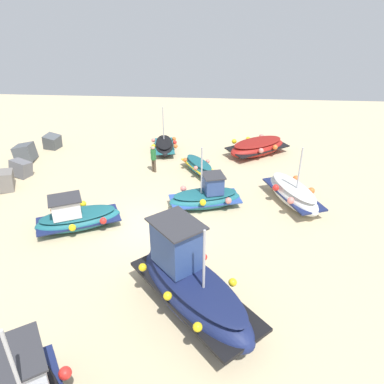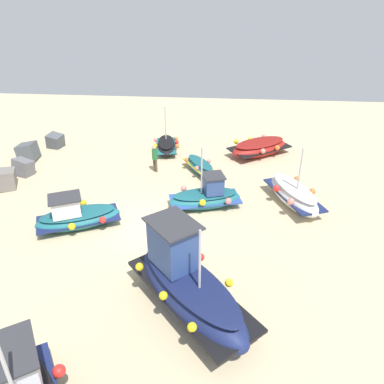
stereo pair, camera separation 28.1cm
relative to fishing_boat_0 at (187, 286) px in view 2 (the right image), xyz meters
name	(u,v)px [view 2 (the right image)]	position (x,y,z in m)	size (l,w,h in m)	color
ground_plane	(147,225)	(4.93, 2.45, -0.99)	(49.52, 49.52, 0.00)	#C6B289
fishing_boat_0	(187,286)	(0.00, 0.00, 0.00)	(5.29, 4.95, 3.56)	navy
fishing_boat_1	(260,147)	(14.21, -3.31, -0.46)	(4.04, 4.56, 1.07)	maroon
fishing_boat_2	(293,194)	(7.60, -4.57, -0.42)	(4.33, 2.79, 3.16)	white
fishing_boat_3	(76,216)	(4.56, 5.61, -0.44)	(3.00, 4.07, 1.62)	#1E6670
fishing_boat_4	(200,166)	(11.00, 0.42, -0.58)	(3.11, 2.42, 0.84)	#1E6670
fishing_boat_6	(166,145)	(14.26, 3.01, -0.57)	(3.43, 1.95, 2.98)	black
fishing_boat_7	(206,197)	(6.95, -0.19, -0.43)	(2.40, 3.89, 3.23)	#1E6670
person_walking	(155,157)	(10.90, 3.15, -0.04)	(0.32, 0.32, 1.65)	brown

